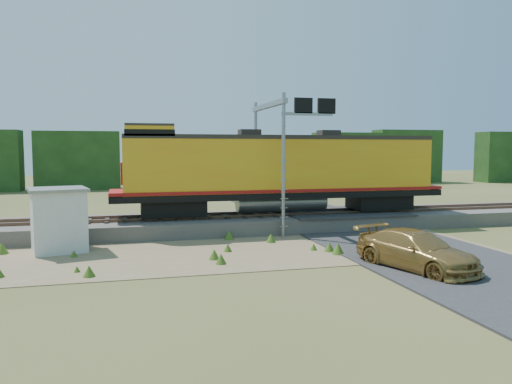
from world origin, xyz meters
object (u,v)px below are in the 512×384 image
object	(u,v)px
locomotive	(277,170)
signal_gantry	(278,131)
shed	(59,219)
car	(416,250)

from	to	relation	value
locomotive	signal_gantry	bearing A→B (deg)	-101.62
shed	signal_gantry	bearing A→B (deg)	2.05
locomotive	car	size ratio (longest dim) A/B	3.74
locomotive	car	world-z (taller)	locomotive
signal_gantry	car	bearing A→B (deg)	-76.42
locomotive	signal_gantry	xyz separation A→B (m)	(-0.14, -0.68, 2.15)
signal_gantry	car	size ratio (longest dim) A/B	1.46
shed	car	size ratio (longest dim) A/B	0.57
car	shed	bearing A→B (deg)	135.26
shed	signal_gantry	distance (m)	12.19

